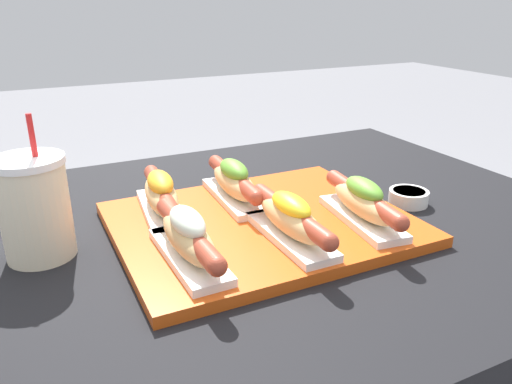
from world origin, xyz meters
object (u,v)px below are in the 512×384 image
(sauce_bowl, at_px, (409,196))
(drink_cup, at_px, (35,208))
(hot_dog_3, at_px, (161,195))
(hot_dog_1, at_px, (291,219))
(serving_tray, at_px, (261,224))
(hot_dog_2, at_px, (363,202))
(hot_dog_0, at_px, (188,237))
(hot_dog_4, at_px, (234,182))

(sauce_bowl, height_order, drink_cup, drink_cup)
(hot_dog_3, xyz_separation_m, drink_cup, (-0.19, -0.03, 0.02))
(hot_dog_1, xyz_separation_m, sauce_bowl, (0.28, 0.06, -0.04))
(serving_tray, distance_m, sauce_bowl, 0.29)
(hot_dog_3, bearing_deg, hot_dog_2, -31.03)
(hot_dog_0, xyz_separation_m, drink_cup, (-0.18, 0.14, 0.02))
(sauce_bowl, bearing_deg, drink_cup, 172.11)
(hot_dog_0, bearing_deg, hot_dog_3, 86.48)
(hot_dog_1, bearing_deg, hot_dog_3, 130.04)
(sauce_bowl, bearing_deg, hot_dog_2, -159.68)
(hot_dog_2, xyz_separation_m, hot_dog_4, (-0.15, 0.17, 0.00))
(serving_tray, xyz_separation_m, hot_dog_1, (0.01, -0.08, 0.04))
(hot_dog_0, height_order, sauce_bowl, hot_dog_0)
(hot_dog_2, height_order, hot_dog_3, hot_dog_3)
(hot_dog_1, relative_size, sauce_bowl, 3.20)
(hot_dog_3, bearing_deg, drink_cup, -171.67)
(hot_dog_1, distance_m, drink_cup, 0.37)
(hot_dog_0, distance_m, sauce_bowl, 0.45)
(hot_dog_3, height_order, drink_cup, drink_cup)
(hot_dog_2, relative_size, sauce_bowl, 3.18)
(serving_tray, relative_size, hot_dog_0, 2.03)
(hot_dog_1, height_order, hot_dog_4, hot_dog_4)
(hot_dog_4, bearing_deg, hot_dog_1, -85.93)
(drink_cup, bearing_deg, hot_dog_0, -37.46)
(hot_dog_0, distance_m, drink_cup, 0.23)
(hot_dog_3, height_order, sauce_bowl, hot_dog_3)
(hot_dog_3, distance_m, sauce_bowl, 0.45)
(sauce_bowl, bearing_deg, serving_tray, 175.10)
(serving_tray, height_order, hot_dog_1, hot_dog_1)
(serving_tray, height_order, hot_dog_4, hot_dog_4)
(hot_dog_2, relative_size, drink_cup, 1.07)
(serving_tray, bearing_deg, sauce_bowl, -4.90)
(drink_cup, bearing_deg, serving_tray, -10.47)
(serving_tray, xyz_separation_m, sauce_bowl, (0.29, -0.02, 0.01))
(hot_dog_0, relative_size, drink_cup, 1.08)
(hot_dog_4, bearing_deg, hot_dog_2, -49.63)
(serving_tray, bearing_deg, hot_dog_0, -152.78)
(hot_dog_1, bearing_deg, hot_dog_2, 1.90)
(hot_dog_3, distance_m, drink_cup, 0.20)
(hot_dog_4, xyz_separation_m, sauce_bowl, (0.30, -0.12, -0.04))
(hot_dog_1, xyz_separation_m, drink_cup, (-0.34, 0.15, 0.02))
(sauce_bowl, bearing_deg, hot_dog_0, -173.21)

